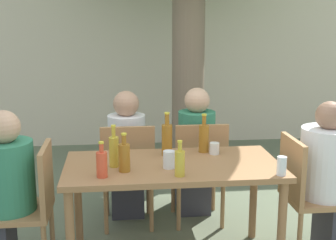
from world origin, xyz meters
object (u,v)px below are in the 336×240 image
Objects in this scene: dining_table_front at (173,175)px; person_seated_1 at (335,187)px; soda_bottle_0 at (102,164)px; drinking_glass_0 at (214,148)px; amber_bottle_5 at (167,139)px; oil_cruet_4 at (180,162)px; person_seated_2 at (127,161)px; patio_chair_1 at (305,190)px; drinking_glass_2 at (282,166)px; patio_chair_3 at (199,167)px; person_seated_3 at (194,158)px; drinking_glass_1 at (169,160)px; amber_bottle_3 at (124,157)px; amber_bottle_2 at (204,137)px; patio_chair_0 at (31,201)px; oil_cruet_1 at (114,151)px; patio_chair_2 at (128,169)px.

dining_table_front is 1.28× the size of person_seated_1.
soda_bottle_0 is 0.94m from drinking_glass_0.
amber_bottle_5 is (-1.25, 0.21, 0.35)m from person_seated_1.
oil_cruet_4 is (0.01, -0.26, 0.18)m from dining_table_front.
person_seated_2 is at bearing 80.35° from soda_bottle_0.
patio_chair_1 is 0.54m from drinking_glass_2.
person_seated_2 is at bearing 113.67° from amber_bottle_5.
person_seated_3 reaches higher than patio_chair_3.
amber_bottle_5 is 2.61× the size of drinking_glass_2.
drinking_glass_1 is at bearing -112.03° from dining_table_front.
person_seated_1 is 1.02× the size of person_seated_2.
amber_bottle_3 is 0.76m from drinking_glass_0.
person_seated_2 is at bearing 56.47° from patio_chair_1.
patio_chair_1 is 1.10m from person_seated_3.
amber_bottle_2 is 0.30m from amber_bottle_5.
drinking_glass_2 is at bearing 111.67° from patio_chair_3.
amber_bottle_2 is (1.27, 0.26, 0.36)m from patio_chair_0.
amber_bottle_5 is at bearing -169.33° from amber_bottle_2.
drinking_glass_1 is (-0.38, -0.29, 0.02)m from drinking_glass_0.
person_seated_1 reaches higher than patio_chair_0.
drinking_glass_1 is (-0.04, -0.09, 0.15)m from dining_table_front.
drinking_glass_2 is at bearing -15.41° from oil_cruet_1.
patio_chair_3 is 7.31× the size of drinking_glass_2.
soda_bottle_0 is (-1.49, -0.23, 0.33)m from patio_chair_1.
amber_bottle_5 is (0.47, 0.44, 0.04)m from soda_bottle_0.
soda_bottle_0 is 2.72× the size of drinking_glass_0.
oil_cruet_4 is (-0.26, -0.53, -0.02)m from amber_bottle_2.
person_seated_3 is 13.59× the size of drinking_glass_0.
person_seated_1 is 4.97× the size of oil_cruet_4.
drinking_glass_2 reaches higher than drinking_glass_1.
person_seated_2 is at bearing 105.59° from drinking_glass_1.
patio_chair_1 is (1.99, 0.00, 0.00)m from patio_chair_0.
amber_bottle_2 is at bearing 148.12° from patio_chair_2.
patio_chair_3 is (0.31, 0.62, -0.15)m from dining_table_front.
amber_bottle_3 is (-0.04, -0.99, 0.35)m from person_seated_2.
patio_chair_2 is 0.83m from amber_bottle_3.
patio_chair_0 is 3.11× the size of oil_cruet_1.
amber_bottle_2 reaches higher than dining_table_front.
drinking_glass_1 is (-0.02, -0.30, -0.07)m from amber_bottle_5.
person_seated_3 is at bearing -158.55° from patio_chair_2.
person_seated_3 is 1.39m from soda_bottle_0.
patio_chair_2 is at bearing 87.08° from amber_bottle_3.
person_seated_2 reaches higher than amber_bottle_3.
amber_bottle_3 is (-0.62, -0.39, -0.01)m from amber_bottle_2.
soda_bottle_0 is 0.72× the size of amber_bottle_5.
soda_bottle_0 is 0.18m from amber_bottle_3.
patio_chair_0 is at bearing 90.00° from patio_chair_1.
amber_bottle_5 reaches higher than dining_table_front.
amber_bottle_5 is (-0.29, -0.05, 0.01)m from amber_bottle_2.
patio_chair_2 reaches higher than drinking_glass_0.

